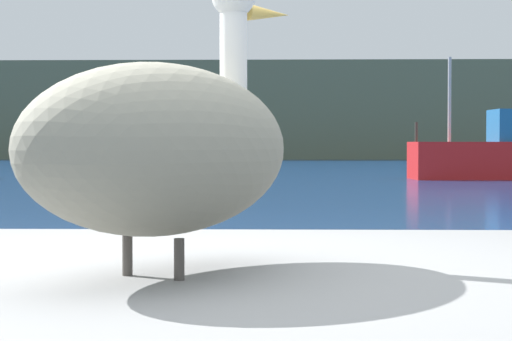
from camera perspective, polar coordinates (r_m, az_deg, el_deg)
The scene contains 3 objects.
hillside_backdrop at distance 78.87m, azimuth 1.16°, elevation 3.66°, with size 140.00×12.84×7.98m, color #5B664C.
pelican at distance 2.66m, azimuth -5.68°, elevation 1.53°, with size 0.99×1.32×0.94m.
fishing_boat_red at distance 33.38m, azimuth 15.45°, elevation 0.96°, with size 6.67×2.35×4.32m.
Camera 1 is at (0.44, -2.86, 1.24)m, focal length 63.69 mm.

